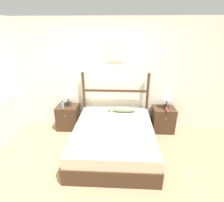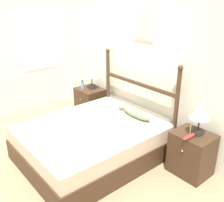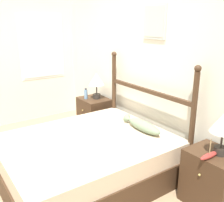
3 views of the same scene
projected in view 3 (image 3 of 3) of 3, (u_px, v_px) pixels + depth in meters
ground_plane at (28, 187)px, 3.01m from camera, size 16.00×16.00×0.00m
wall_back at (145, 63)px, 3.58m from camera, size 6.40×0.08×2.55m
bed at (87, 159)px, 3.12m from camera, size 1.57×1.92×0.51m
headboard at (147, 104)px, 3.48m from camera, size 1.58×0.08×1.39m
nightstand_left at (94, 115)px, 4.44m from camera, size 0.50×0.44×0.59m
nightstand_right at (212, 179)px, 2.65m from camera, size 0.50×0.44×0.59m
table_lamp_left at (96, 81)px, 4.26m from camera, size 0.25×0.25×0.43m
table_lamp_right at (224, 125)px, 2.45m from camera, size 0.25×0.25×0.43m
bottle at (86, 94)px, 4.32m from camera, size 0.06×0.06×0.19m
model_boat at (209, 155)px, 2.46m from camera, size 0.06×0.25×0.20m
fish_pillow at (142, 125)px, 3.26m from camera, size 0.62×0.16×0.13m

